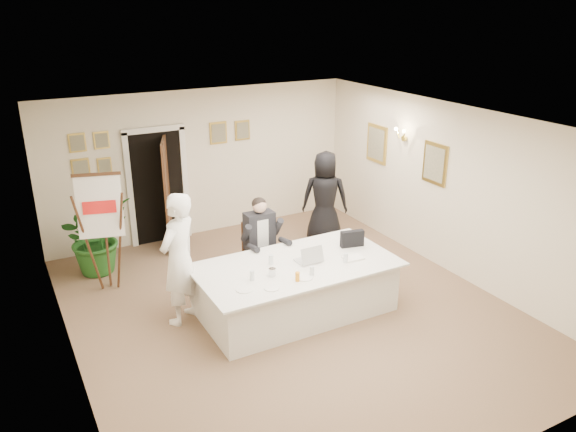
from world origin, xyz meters
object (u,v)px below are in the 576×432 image
(seated_man, at_px, (261,242))
(potted_palm, at_px, (95,237))
(standing_man, at_px, (179,259))
(laptop, at_px, (308,252))
(paper_stack, at_px, (353,258))
(oj_glass, at_px, (297,277))
(flip_chart, at_px, (105,239))
(conference_table, at_px, (296,288))
(steel_jug, at_px, (272,272))
(standing_woman, at_px, (325,198))
(laptop_bag, at_px, (352,239))

(seated_man, height_order, potted_palm, seated_man)
(seated_man, height_order, standing_man, standing_man)
(laptop, distance_m, paper_stack, 0.68)
(standing_man, distance_m, oj_glass, 1.66)
(laptop, height_order, oj_glass, laptop)
(laptop, xyz_separation_m, oj_glass, (-0.44, -0.48, -0.07))
(seated_man, relative_size, flip_chart, 0.78)
(oj_glass, bearing_deg, conference_table, 62.50)
(conference_table, distance_m, steel_jug, 0.66)
(oj_glass, bearing_deg, flip_chart, 129.24)
(laptop, bearing_deg, standing_man, 161.30)
(standing_man, distance_m, laptop, 1.82)
(conference_table, relative_size, laptop, 7.84)
(conference_table, height_order, standing_woman, standing_woman)
(flip_chart, distance_m, paper_stack, 3.80)
(standing_woman, xyz_separation_m, steel_jug, (-2.21, -2.19, -0.05))
(standing_woman, distance_m, paper_stack, 2.45)
(seated_man, relative_size, standing_woman, 0.84)
(flip_chart, xyz_separation_m, standing_man, (0.73, -1.42, 0.08))
(laptop, bearing_deg, steel_jug, -165.47)
(laptop_bag, bearing_deg, laptop, -159.43)
(oj_glass, bearing_deg, standing_woman, 51.37)
(laptop, relative_size, paper_stack, 1.27)
(laptop, distance_m, oj_glass, 0.66)
(flip_chart, distance_m, steel_jug, 2.81)
(standing_woman, relative_size, steel_jug, 15.94)
(laptop, distance_m, laptop_bag, 0.86)
(conference_table, bearing_deg, seated_man, 92.86)
(standing_man, xyz_separation_m, laptop_bag, (2.58, -0.45, -0.06))
(conference_table, relative_size, seated_man, 1.95)
(conference_table, bearing_deg, oj_glass, -117.50)
(flip_chart, distance_m, laptop, 3.16)
(laptop_bag, distance_m, oj_glass, 1.43)
(standing_man, bearing_deg, flip_chart, -99.10)
(flip_chart, bearing_deg, standing_man, -62.86)
(paper_stack, relative_size, oj_glass, 2.23)
(flip_chart, bearing_deg, seated_man, -23.59)
(standing_man, bearing_deg, laptop_bag, 133.94)
(paper_stack, relative_size, steel_jug, 2.63)
(standing_woman, bearing_deg, laptop_bag, 102.35)
(flip_chart, xyz_separation_m, potted_palm, (-0.02, 0.77, -0.25))
(standing_man, bearing_deg, potted_palm, -107.43)
(potted_palm, bearing_deg, steel_jug, -58.42)
(seated_man, xyz_separation_m, potted_palm, (-2.22, 1.73, -0.11))
(conference_table, distance_m, laptop_bag, 1.18)
(standing_man, distance_m, steel_jug, 1.30)
(standing_woman, relative_size, oj_glass, 13.49)
(seated_man, height_order, flip_chart, flip_chart)
(standing_man, height_order, potted_palm, standing_man)
(standing_woman, bearing_deg, conference_table, 81.71)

